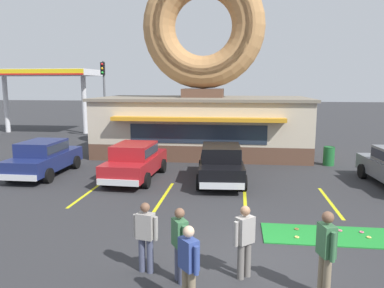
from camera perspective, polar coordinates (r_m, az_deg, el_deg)
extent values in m
plane|color=#2D2D30|center=(9.30, 9.27, -17.59)|extent=(160.00, 160.00, 0.00)
cube|color=brown|center=(22.71, 1.65, -0.22)|extent=(12.00, 6.00, 0.90)
cube|color=beige|center=(22.50, 1.67, 3.80)|extent=(12.00, 6.00, 2.30)
cube|color=slate|center=(22.42, 1.68, 6.94)|extent=(12.30, 6.30, 0.16)
cube|color=orange|center=(19.20, 0.74, 3.77)|extent=(9.00, 0.60, 0.20)
cube|color=#232D3D|center=(19.58, 0.83, 1.52)|extent=(7.20, 0.03, 1.00)
cube|color=brown|center=(22.40, 1.69, 7.78)|extent=(2.40, 1.80, 0.50)
torus|color=#B27F4C|center=(22.63, 1.74, 17.44)|extent=(7.10, 1.90, 7.10)
torus|color=tan|center=(22.21, 1.63, 17.60)|extent=(6.25, 1.05, 6.24)
cube|color=#1E842D|center=(11.35, 21.18, -12.93)|extent=(4.05, 1.42, 0.03)
torus|color=#D8667F|center=(11.80, 24.43, -12.12)|extent=(0.13, 0.13, 0.04)
torus|color=#E5C666|center=(10.86, 15.69, -13.49)|extent=(0.13, 0.13, 0.04)
torus|color=#D8667F|center=(11.68, 21.62, -12.16)|extent=(0.13, 0.13, 0.04)
torus|color=#E5C666|center=(11.51, 25.34, -12.72)|extent=(0.13, 0.13, 0.04)
torus|color=brown|center=(11.41, 15.65, -12.36)|extent=(0.13, 0.13, 0.04)
torus|color=#E5C666|center=(10.88, 20.14, -13.67)|extent=(0.13, 0.13, 0.04)
sphere|color=white|center=(11.38, 18.83, -12.54)|extent=(0.04, 0.04, 0.04)
cube|color=silver|center=(19.38, 26.04, -2.90)|extent=(1.67, 0.22, 0.24)
cylinder|color=black|center=(18.28, 24.53, -3.80)|extent=(0.27, 0.65, 0.64)
cube|color=black|center=(16.08, 4.43, -3.44)|extent=(2.04, 4.51, 0.68)
cube|color=black|center=(15.80, 4.47, -1.29)|extent=(1.69, 2.20, 0.60)
cube|color=#232D3D|center=(15.80, 4.47, -1.22)|extent=(1.71, 2.12, 0.36)
cube|color=silver|center=(18.31, 4.29, -2.64)|extent=(1.67, 0.21, 0.24)
cube|color=silver|center=(13.97, 4.59, -6.40)|extent=(1.67, 0.21, 0.24)
cylinder|color=black|center=(17.49, 1.45, -3.52)|extent=(0.26, 0.65, 0.64)
cylinder|color=black|center=(17.52, 7.22, -3.56)|extent=(0.26, 0.65, 0.64)
cylinder|color=black|center=(14.84, 1.10, -5.84)|extent=(0.26, 0.65, 0.64)
cylinder|color=black|center=(14.88, 7.92, -5.89)|extent=(0.26, 0.65, 0.64)
cube|color=navy|center=(18.51, -21.53, -2.38)|extent=(1.76, 4.40, 0.68)
cube|color=navy|center=(18.27, -21.87, -0.50)|extent=(1.56, 2.10, 0.60)
cube|color=#232D3D|center=(18.27, -21.87, -0.44)|extent=(1.59, 2.02, 0.36)
cube|color=silver|center=(20.50, -18.54, -1.81)|extent=(1.67, 0.10, 0.24)
cube|color=silver|center=(16.69, -25.12, -4.67)|extent=(1.67, 0.10, 0.24)
cylinder|color=black|center=(20.17, -21.84, -2.47)|extent=(0.22, 0.64, 0.64)
cylinder|color=black|center=(19.38, -17.27, -2.67)|extent=(0.22, 0.64, 0.64)
cylinder|color=black|center=(17.88, -26.03, -4.18)|extent=(0.22, 0.64, 0.64)
cylinder|color=black|center=(17.00, -21.03, -4.51)|extent=(0.22, 0.64, 0.64)
cube|color=maroon|center=(16.66, -8.58, -3.06)|extent=(1.95, 4.47, 0.68)
cube|color=maroon|center=(16.40, -8.79, -0.99)|extent=(1.65, 2.17, 0.60)
cube|color=#232D3D|center=(16.39, -8.79, -0.92)|extent=(1.67, 2.08, 0.36)
cube|color=silver|center=(18.79, -6.46, -2.36)|extent=(1.67, 0.17, 0.24)
cube|color=silver|center=(14.67, -11.26, -5.79)|extent=(1.67, 0.17, 0.24)
cylinder|color=black|center=(18.27, -9.86, -3.09)|extent=(0.25, 0.65, 0.64)
cylinder|color=black|center=(17.77, -4.48, -3.33)|extent=(0.25, 0.65, 0.64)
cylinder|color=black|center=(15.79, -13.13, -5.15)|extent=(0.25, 0.65, 0.64)
cylinder|color=black|center=(15.21, -6.97, -5.53)|extent=(0.25, 0.65, 0.64)
cylinder|color=#7F7056|center=(8.15, 19.86, -18.73)|extent=(0.15, 0.15, 0.86)
cylinder|color=#7F7056|center=(8.30, 19.17, -18.14)|extent=(0.15, 0.15, 0.86)
cube|color=#386B42|center=(7.91, 19.81, -13.61)|extent=(0.33, 0.43, 0.63)
cylinder|color=#386B42|center=(7.73, 20.71, -14.49)|extent=(0.10, 0.10, 0.58)
cylinder|color=#386B42|center=(8.13, 18.94, -13.19)|extent=(0.10, 0.10, 0.58)
sphere|color=brown|center=(7.75, 20.00, -10.46)|extent=(0.23, 0.23, 0.23)
cylinder|color=slate|center=(8.61, 8.45, -16.94)|extent=(0.15, 0.15, 0.80)
cylinder|color=slate|center=(8.48, 7.43, -17.32)|extent=(0.15, 0.15, 0.80)
cube|color=gray|center=(8.26, 8.05, -12.84)|extent=(0.44, 0.43, 0.58)
cylinder|color=gray|center=(8.43, 9.31, -12.61)|extent=(0.10, 0.10, 0.54)
cylinder|color=gray|center=(8.11, 6.73, -13.45)|extent=(0.10, 0.10, 0.54)
sphere|color=#9E7051|center=(8.11, 8.12, -10.03)|extent=(0.21, 0.21, 0.21)
cylinder|color=#7F7056|center=(7.54, -0.95, -20.86)|extent=(0.15, 0.15, 0.80)
cube|color=#33478C|center=(7.14, -0.52, -16.38)|extent=(0.43, 0.44, 0.58)
cylinder|color=#33478C|center=(7.35, -1.62, -15.88)|extent=(0.10, 0.10, 0.54)
cylinder|color=#33478C|center=(6.97, 0.66, -17.34)|extent=(0.10, 0.10, 0.54)
sphere|color=beige|center=(6.97, -0.52, -13.20)|extent=(0.21, 0.21, 0.21)
cylinder|color=#474C66|center=(8.79, -7.62, -16.34)|extent=(0.15, 0.15, 0.79)
cylinder|color=#474C66|center=(8.71, -6.40, -16.57)|extent=(0.15, 0.15, 0.79)
cube|color=gray|center=(8.48, -7.10, -12.28)|extent=(0.42, 0.32, 0.58)
cylinder|color=gray|center=(8.60, -8.62, -12.21)|extent=(0.10, 0.10, 0.53)
cylinder|color=gray|center=(8.39, -5.53, -12.71)|extent=(0.10, 0.10, 0.53)
sphere|color=brown|center=(8.33, -7.16, -9.56)|extent=(0.21, 0.21, 0.21)
cylinder|color=#474C66|center=(8.40, -2.14, -17.51)|extent=(0.15, 0.15, 0.80)
cylinder|color=#474C66|center=(8.24, -1.58, -18.08)|extent=(0.15, 0.15, 0.80)
cube|color=#386B42|center=(8.03, -1.89, -13.38)|extent=(0.40, 0.45, 0.59)
cylinder|color=#386B42|center=(8.25, -2.58, -12.95)|extent=(0.10, 0.10, 0.54)
cylinder|color=#386B42|center=(7.83, -1.15, -14.22)|extent=(0.10, 0.10, 0.54)
sphere|color=brown|center=(7.87, -1.90, -10.49)|extent=(0.21, 0.21, 0.21)
cylinder|color=#1E662D|center=(20.47, 20.12, -1.76)|extent=(0.56, 0.56, 0.95)
torus|color=#123D1B|center=(20.39, 20.20, -0.45)|extent=(0.57, 0.57, 0.05)
cylinder|color=#595B60|center=(28.93, -13.15, 6.47)|extent=(0.16, 0.16, 5.80)
cube|color=black|center=(28.76, -13.45, 11.13)|extent=(0.28, 0.24, 0.90)
sphere|color=red|center=(28.66, -13.56, 11.73)|extent=(0.18, 0.18, 0.18)
sphere|color=orange|center=(28.65, -13.54, 11.13)|extent=(0.18, 0.18, 0.18)
sphere|color=green|center=(28.64, -13.51, 10.53)|extent=(0.18, 0.18, 0.18)
cylinder|color=silver|center=(35.91, -26.46, 5.44)|extent=(0.40, 0.40, 4.80)
cylinder|color=silver|center=(32.59, -16.08, 5.75)|extent=(0.40, 0.40, 4.80)
cube|color=silver|center=(34.07, -21.79, 10.06)|extent=(9.00, 4.40, 0.50)
cube|color=yellow|center=(32.14, -23.71, 10.03)|extent=(9.00, 0.04, 0.44)
cube|color=red|center=(32.12, -23.72, 9.72)|extent=(9.00, 0.04, 0.12)
cube|color=yellow|center=(15.06, -15.60, -7.22)|extent=(0.12, 3.60, 0.01)
cube|color=yellow|center=(14.20, -4.24, -7.90)|extent=(0.12, 3.60, 0.01)
cube|color=yellow|center=(13.94, 8.07, -8.29)|extent=(0.12, 3.60, 0.01)
cube|color=yellow|center=(14.33, 20.28, -8.30)|extent=(0.12, 3.60, 0.01)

